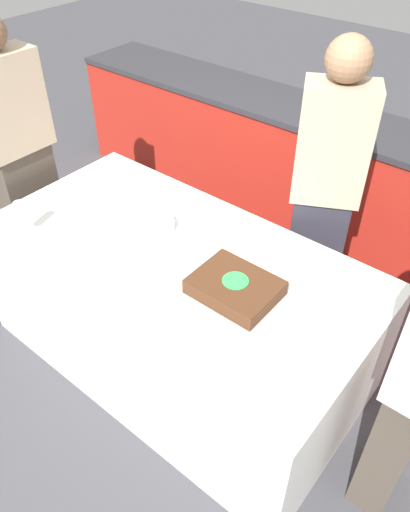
# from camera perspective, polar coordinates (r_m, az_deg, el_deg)

# --- Properties ---
(ground_plane) EXTENTS (14.00, 14.00, 0.00)m
(ground_plane) POSITION_cam_1_polar(r_m,az_deg,el_deg) (3.02, -2.96, -11.11)
(ground_plane) COLOR #424247
(back_counter) EXTENTS (4.40, 0.58, 0.92)m
(back_counter) POSITION_cam_1_polar(r_m,az_deg,el_deg) (3.76, 13.45, 8.78)
(back_counter) COLOR #A82319
(back_counter) RESTS_ON ground_plane
(dining_table) EXTENTS (2.03, 1.07, 0.77)m
(dining_table) POSITION_cam_1_polar(r_m,az_deg,el_deg) (2.73, -3.23, -6.07)
(dining_table) COLOR silver
(dining_table) RESTS_ON ground_plane
(cake) EXTENTS (0.41, 0.33, 0.08)m
(cake) POSITION_cam_1_polar(r_m,az_deg,el_deg) (2.24, 3.45, -3.62)
(cake) COLOR #B7B2AD
(cake) RESTS_ON dining_table
(plate_stack) EXTENTS (0.21, 0.21, 0.05)m
(plate_stack) POSITION_cam_1_polar(r_m,az_deg,el_deg) (2.63, -5.84, 3.57)
(plate_stack) COLOR white
(plate_stack) RESTS_ON dining_table
(wine_glass) EXTENTS (0.06, 0.06, 0.19)m
(wine_glass) POSITION_cam_1_polar(r_m,az_deg,el_deg) (2.69, -20.31, 4.72)
(wine_glass) COLOR white
(wine_glass) RESTS_ON dining_table
(side_plate_near_cake) EXTENTS (0.18, 0.18, 0.00)m
(side_plate_near_cake) POSITION_cam_1_polar(r_m,az_deg,el_deg) (2.46, 7.24, -0.28)
(side_plate_near_cake) COLOR white
(side_plate_near_cake) RESTS_ON dining_table
(utensil_pile) EXTENTS (0.18, 0.12, 0.02)m
(utensil_pile) POSITION_cam_1_polar(r_m,az_deg,el_deg) (2.15, -7.17, -7.46)
(utensil_pile) COLOR white
(utensil_pile) RESTS_ON dining_table
(person_cutting_cake) EXTENTS (0.41, 0.34, 1.71)m
(person_cutting_cake) POSITION_cam_1_polar(r_m,az_deg,el_deg) (2.73, 13.45, 6.80)
(person_cutting_cake) COLOR #282833
(person_cutting_cake) RESTS_ON ground_plane
(person_seated_left) EXTENTS (0.20, 0.41, 1.69)m
(person_seated_left) POSITION_cam_1_polar(r_m,az_deg,el_deg) (3.25, -20.33, 10.44)
(person_seated_left) COLOR #4C4238
(person_seated_left) RESTS_ON ground_plane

